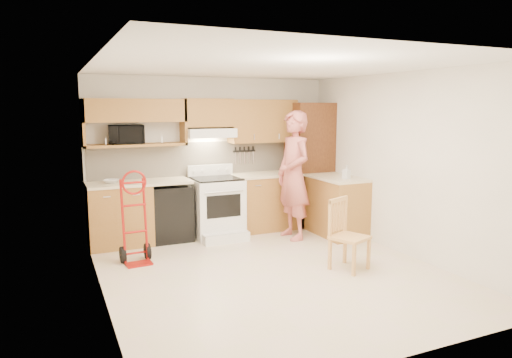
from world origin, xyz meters
TOP-DOWN VIEW (x-y plane):
  - floor at (0.00, 0.00)m, footprint 4.00×4.50m
  - ceiling at (0.00, 0.00)m, footprint 4.00×4.50m
  - wall_back at (0.00, 2.26)m, footprint 4.00×0.02m
  - wall_front at (0.00, -2.26)m, footprint 4.00×0.02m
  - wall_left at (-2.01, 0.00)m, footprint 0.02×4.50m
  - wall_right at (2.01, 0.00)m, footprint 0.02×4.50m
  - backsplash at (0.00, 2.23)m, footprint 3.92×0.03m
  - lower_cab_left at (-1.55, 1.95)m, footprint 0.90×0.60m
  - dishwasher at (-0.80, 1.95)m, footprint 0.60×0.60m
  - lower_cab_right at (0.83, 1.95)m, footprint 1.14×0.60m
  - countertop_left at (-1.25, 1.95)m, footprint 1.50×0.63m
  - countertop_right at (0.83, 1.95)m, footprint 1.14×0.63m
  - cab_return_right at (1.70, 1.15)m, footprint 0.60×1.00m
  - countertop_return at (1.70, 1.15)m, footprint 0.63×1.00m
  - pantry_tall at (1.65, 1.95)m, footprint 0.70×0.60m
  - upper_cab_left at (-1.25, 2.08)m, footprint 1.50×0.33m
  - upper_shelf_mw at (-1.25, 2.08)m, footprint 1.50×0.33m
  - upper_cab_center at (-0.12, 2.08)m, footprint 0.76×0.33m
  - upper_cab_right at (0.83, 2.08)m, footprint 1.14×0.33m
  - range_hood at (-0.12, 2.02)m, footprint 0.76×0.46m
  - knife_strip at (0.55, 2.21)m, footprint 0.40×0.05m
  - microwave at (-1.39, 2.08)m, footprint 0.52×0.38m
  - range at (-0.07, 1.79)m, footprint 0.75×0.99m
  - person at (0.97, 1.26)m, footprint 0.50×0.74m
  - hand_truck at (-1.47, 1.04)m, footprint 0.46×0.43m
  - dining_chair at (0.93, -0.30)m, footprint 0.54×0.56m
  - soap_bottle at (1.70, 0.91)m, footprint 0.11×0.11m
  - bowl at (-1.64, 1.95)m, footprint 0.28×0.28m

SIDE VIEW (x-z plane):
  - floor at x=0.00m, z-range -0.02..0.00m
  - dishwasher at x=-0.80m, z-range 0.00..0.85m
  - dining_chair at x=0.93m, z-range 0.00..0.90m
  - lower_cab_left at x=-1.55m, z-range 0.00..0.90m
  - lower_cab_right at x=0.83m, z-range 0.00..0.90m
  - cab_return_right at x=1.70m, z-range 0.00..0.90m
  - hand_truck at x=-1.47m, z-range 0.00..1.11m
  - range at x=-0.07m, z-range 0.00..1.11m
  - countertop_left at x=-1.25m, z-range 0.90..0.94m
  - countertop_right at x=0.83m, z-range 0.90..0.94m
  - countertop_return at x=1.70m, z-range 0.90..0.94m
  - bowl at x=-1.64m, z-range 0.94..0.99m
  - person at x=0.97m, z-range 0.00..1.98m
  - soap_bottle at x=1.70m, z-range 0.94..1.15m
  - pantry_tall at x=1.65m, z-range 0.00..2.10m
  - backsplash at x=0.00m, z-range 0.92..1.48m
  - knife_strip at x=0.55m, z-range 1.09..1.39m
  - wall_back at x=0.00m, z-range 0.00..2.50m
  - wall_front at x=0.00m, z-range 0.00..2.50m
  - wall_left at x=-2.01m, z-range 0.00..2.50m
  - wall_right at x=2.01m, z-range 0.00..2.50m
  - upper_shelf_mw at x=-1.25m, z-range 1.45..1.49m
  - microwave at x=-1.39m, z-range 1.49..1.77m
  - range_hood at x=-0.12m, z-range 1.56..1.70m
  - upper_cab_right at x=0.83m, z-range 1.45..2.15m
  - upper_cab_center at x=-0.12m, z-range 1.72..2.16m
  - upper_cab_left at x=-1.25m, z-range 1.81..2.15m
  - ceiling at x=0.00m, z-range 2.50..2.52m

